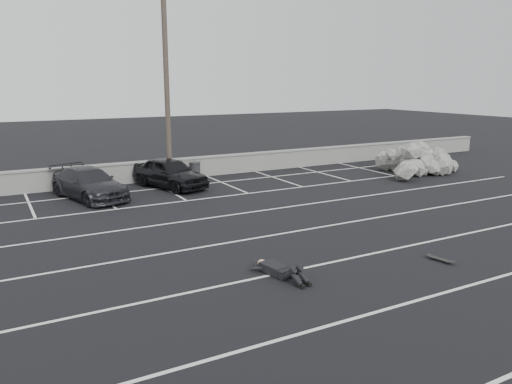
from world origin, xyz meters
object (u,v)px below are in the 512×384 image
trash_bin (195,171)px  skateboard (440,259)px  utility_pole (167,84)px  car_left (170,173)px  car_right (89,183)px  riprap_pile (418,163)px  person (274,265)px

trash_bin → skateboard: 14.68m
trash_bin → utility_pole: bearing=178.0°
skateboard → car_left: bearing=93.2°
car_left → car_right: 3.88m
car_right → skateboard: bearing=-77.0°
trash_bin → riprap_pile: (11.75, -4.02, 0.06)m
person → riprap_pile: bearing=21.3°
car_right → riprap_pile: bearing=-24.0°
car_right → person: car_right is taller
utility_pole → person: bearing=-97.3°
person → skateboard: 4.88m
riprap_pile → utility_pole: bearing=162.7°
car_right → trash_bin: bearing=0.2°
trash_bin → car_right: bearing=-163.5°
trash_bin → person: bearing=-102.9°
trash_bin → person: trash_bin is taller
car_right → utility_pole: 6.25m
riprap_pile → car_left: bearing=168.2°
utility_pole → riprap_pile: 14.37m
car_left → person: bearing=-115.0°
riprap_pile → person: riprap_pile is taller
car_left → utility_pole: (0.43, 1.24, 4.16)m
car_right → skateboard: size_ratio=6.61×
riprap_pile → skateboard: 14.63m
person → skateboard: person is taller
trash_bin → skateboard: trash_bin is taller
trash_bin → riprap_pile: riprap_pile is taller
car_right → person: (2.61, -11.40, -0.42)m
car_left → car_right: (-3.85, -0.47, -0.06)m
car_left → person: (-1.24, -11.86, -0.49)m
trash_bin → skateboard: (1.63, -14.58, -0.41)m
car_right → riprap_pile: size_ratio=0.80×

